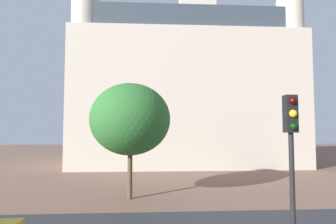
% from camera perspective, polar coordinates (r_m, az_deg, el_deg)
% --- Properties ---
extents(ground_plane, '(120.00, 120.00, 0.00)m').
position_cam_1_polar(ground_plane, '(14.37, 0.45, -20.14)').
color(ground_plane, brown).
extents(landmark_building, '(25.10, 12.44, 35.94)m').
position_cam_1_polar(landmark_building, '(33.45, 3.81, 5.46)').
color(landmark_building, beige).
rests_on(landmark_building, ground_plane).
extents(traffic_light_pole, '(0.28, 0.34, 4.92)m').
position_cam_1_polar(traffic_light_pole, '(7.24, 24.26, -8.66)').
color(traffic_light_pole, black).
rests_on(traffic_light_pole, ground_plane).
extents(tree_curb_far, '(4.77, 4.77, 6.84)m').
position_cam_1_polar(tree_curb_far, '(16.59, -7.79, -1.50)').
color(tree_curb_far, brown).
rests_on(tree_curb_far, ground_plane).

